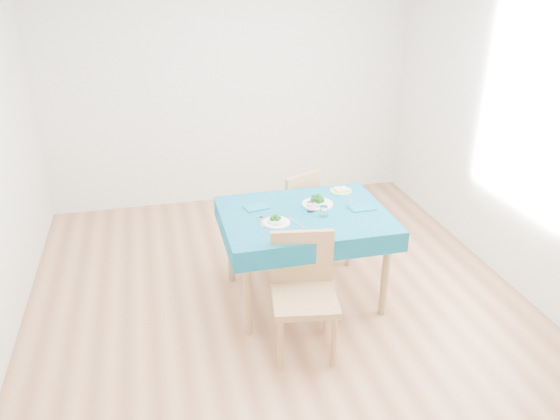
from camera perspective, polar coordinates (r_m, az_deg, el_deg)
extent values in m
cube|color=brown|center=(4.50, 0.00, -9.99)|extent=(4.00, 4.50, 0.02)
cube|color=silver|center=(6.02, -5.28, 13.21)|extent=(4.00, 0.02, 2.70)
cube|color=silver|center=(2.01, 16.05, -13.51)|extent=(4.00, 0.02, 2.70)
cube|color=silver|center=(4.75, 24.36, 7.93)|extent=(0.02, 4.50, 2.70)
cube|color=#094F6A|center=(4.41, 2.52, -4.81)|extent=(1.29, 0.98, 0.76)
cube|color=#967046|center=(3.73, 2.63, -7.66)|extent=(0.52, 0.55, 1.11)
cube|color=#967046|center=(5.01, 1.13, 0.34)|extent=(0.52, 0.54, 0.96)
cube|color=silver|center=(4.09, -1.90, -1.25)|extent=(0.05, 0.19, 0.00)
cube|color=silver|center=(4.08, 1.74, -1.35)|extent=(0.08, 0.20, 0.00)
cube|color=silver|center=(4.41, 3.13, 0.77)|extent=(0.09, 0.18, 0.00)
cube|color=silver|center=(4.42, 7.41, 0.62)|extent=(0.09, 0.21, 0.00)
cube|color=#0E5975|center=(4.32, -2.48, 0.27)|extent=(0.20, 0.16, 0.01)
cube|color=#0E5975|center=(4.36, 8.55, 0.25)|extent=(0.20, 0.14, 0.01)
cylinder|color=white|center=(4.25, 3.24, 0.36)|extent=(0.06, 0.06, 0.08)
cylinder|color=white|center=(4.18, 4.58, -0.11)|extent=(0.06, 0.06, 0.08)
cylinder|color=#9ACB63|center=(4.65, 6.38, 2.01)|extent=(0.19, 0.19, 0.01)
cube|color=beige|center=(4.65, 6.39, 2.15)|extent=(0.11, 0.11, 0.02)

